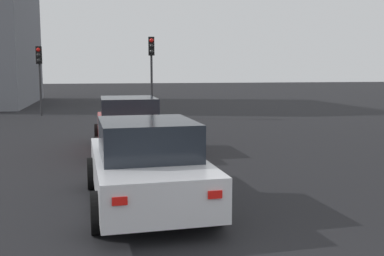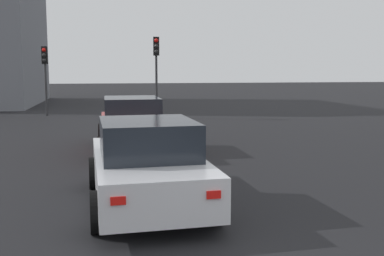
{
  "view_description": "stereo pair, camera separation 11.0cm",
  "coord_description": "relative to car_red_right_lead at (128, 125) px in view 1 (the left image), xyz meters",
  "views": [
    {
      "loc": [
        -3.61,
        2.37,
        2.39
      ],
      "look_at": [
        3.43,
        0.9,
        1.47
      ],
      "focal_mm": 42.48,
      "sensor_mm": 36.0,
      "label": 1
    },
    {
      "loc": [
        -3.63,
        2.26,
        2.39
      ],
      "look_at": [
        3.43,
        0.9,
        1.47
      ],
      "focal_mm": 42.48,
      "sensor_mm": 36.0,
      "label": 2
    }
  ],
  "objects": [
    {
      "name": "car_white_right_second",
      "position": [
        -5.73,
        0.07,
        -0.02
      ],
      "size": [
        4.32,
        2.13,
        1.54
      ],
      "rotation": [
        0.0,
        0.0,
        0.04
      ],
      "color": "silver",
      "rests_on": "ground_plane"
    },
    {
      "name": "car_red_right_lead",
      "position": [
        0.0,
        0.0,
        0.0
      ],
      "size": [
        4.76,
        2.02,
        1.6
      ],
      "rotation": [
        0.0,
        0.0,
        0.0
      ],
      "color": "maroon",
      "rests_on": "ground_plane"
    },
    {
      "name": "traffic_light_near_right",
      "position": [
        11.16,
        3.79,
        1.84
      ],
      "size": [
        0.32,
        0.29,
        3.61
      ],
      "rotation": [
        0.0,
        0.0,
        3.07
      ],
      "color": "#2D2D30",
      "rests_on": "ground_plane"
    },
    {
      "name": "traffic_light_near_left",
      "position": [
        8.82,
        -1.76,
        2.12
      ],
      "size": [
        0.32,
        0.29,
        4.0
      ],
      "rotation": [
        0.0,
        0.0,
        3.11
      ],
      "color": "#2D2D30",
      "rests_on": "ground_plane"
    }
  ]
}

